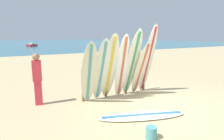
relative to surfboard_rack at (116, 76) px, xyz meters
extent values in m
plane|color=tan|center=(0.48, -1.63, -0.69)|extent=(120.00, 120.00, 0.00)
cube|color=teal|center=(0.48, 56.37, -0.69)|extent=(120.00, 80.00, 0.01)
cylinder|color=brown|center=(-1.27, 0.00, -0.13)|extent=(0.09, 0.09, 1.13)
cylinder|color=brown|center=(-0.42, 0.00, -0.13)|extent=(0.09, 0.09, 1.13)
cylinder|color=brown|center=(0.42, 0.00, -0.13)|extent=(0.09, 0.09, 1.13)
cylinder|color=brown|center=(1.27, 0.00, -0.13)|extent=(0.09, 0.09, 1.13)
cylinder|color=brown|center=(0.00, 0.00, 0.28)|extent=(2.64, 0.08, 0.08)
ellipsoid|color=beige|center=(-1.22, -0.40, 0.30)|extent=(0.63, 0.91, 2.00)
cube|color=teal|center=(-1.22, -0.40, 0.30)|extent=(0.22, 0.79, 1.84)
ellipsoid|color=silver|center=(-0.77, -0.33, 0.34)|extent=(0.53, 0.79, 2.07)
cube|color=teal|center=(-0.77, -0.33, 0.34)|extent=(0.11, 0.74, 1.91)
ellipsoid|color=silver|center=(-0.43, -0.31, 0.41)|extent=(0.56, 0.84, 2.22)
cube|color=gold|center=(-0.43, -0.31, 0.41)|extent=(0.13, 0.77, 2.05)
ellipsoid|color=white|center=(0.02, -0.34, 0.40)|extent=(0.49, 0.58, 2.20)
cube|color=#CC5933|center=(0.02, -0.34, 0.40)|extent=(0.09, 0.55, 2.03)
ellipsoid|color=silver|center=(0.41, -0.37, 0.49)|extent=(0.55, 0.92, 2.37)
cube|color=#388C59|center=(0.41, -0.37, 0.49)|extent=(0.11, 0.86, 2.19)
ellipsoid|color=silver|center=(0.77, -0.42, 0.29)|extent=(0.48, 0.85, 1.96)
cube|color=#CC5933|center=(0.77, -0.42, 0.29)|extent=(0.09, 0.79, 1.81)
ellipsoid|color=silver|center=(1.21, -0.29, 0.59)|extent=(0.59, 0.78, 2.56)
cube|color=#B73338|center=(1.21, -0.29, 0.59)|extent=(0.17, 0.69, 2.36)
ellipsoid|color=silver|center=(-0.39, -1.96, -0.66)|extent=(2.41, 1.36, 0.07)
cube|color=#3372B2|center=(-0.39, -1.96, -0.66)|extent=(2.07, 0.85, 0.08)
cube|color=#D8333F|center=(-2.59, 0.39, -0.31)|extent=(0.24, 0.19, 0.76)
cube|color=#D8333F|center=(-2.59, 0.39, 0.39)|extent=(0.29, 0.22, 0.64)
sphere|color=#997051|center=(-2.59, 0.39, 0.82)|extent=(0.22, 0.22, 0.22)
cube|color=#B22D28|center=(1.91, 36.10, -0.51)|extent=(2.36, 2.54, 0.35)
cube|color=silver|center=(1.91, 36.10, -0.16)|extent=(1.12, 1.14, 0.36)
cylinder|color=teal|center=(-0.90, -2.88, -0.57)|extent=(0.23, 0.23, 0.26)
camera|label=1|loc=(-3.45, -5.59, 1.44)|focal=30.11mm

